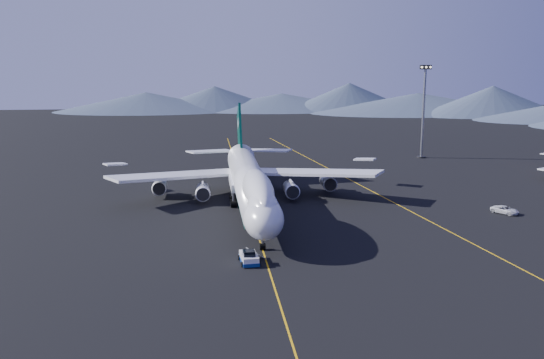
{
  "coord_description": "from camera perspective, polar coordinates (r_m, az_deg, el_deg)",
  "views": [
    {
      "loc": [
        -9.09,
        -119.69,
        30.7
      ],
      "look_at": [
        4.63,
        0.68,
        6.0
      ],
      "focal_mm": 40.0,
      "sensor_mm": 36.0,
      "label": 1
    }
  ],
  "objects": [
    {
      "name": "service_van",
      "position": [
        129.04,
        21.07,
        -2.69
      ],
      "size": [
        5.17,
        5.81,
        1.49
      ],
      "primitive_type": "imported",
      "rotation": [
        0.0,
        0.0,
        0.63
      ],
      "color": "silver",
      "rests_on": "ground"
    },
    {
      "name": "floodlight_mast",
      "position": [
        190.8,
        14.06,
        6.24
      ],
      "size": [
        3.48,
        2.61,
        28.16
      ],
      "rotation": [
        0.0,
        0.0,
        -0.26
      ],
      "color": "black",
      "rests_on": "ground"
    },
    {
      "name": "pushback_tug",
      "position": [
        92.42,
        -2.18,
        -7.44
      ],
      "size": [
        3.19,
        5.14,
        2.15
      ],
      "rotation": [
        0.0,
        0.0,
        0.08
      ],
      "color": "silver",
      "rests_on": "ground"
    },
    {
      "name": "ground",
      "position": [
        123.9,
        -2.09,
        -2.83
      ],
      "size": [
        500.0,
        500.0,
        0.0
      ],
      "primitive_type": "plane",
      "color": "black",
      "rests_on": "ground"
    },
    {
      "name": "taxiway_line_main",
      "position": [
        123.9,
        -2.09,
        -2.83
      ],
      "size": [
        0.25,
        220.0,
        0.01
      ],
      "primitive_type": "cube",
      "color": "#D69D0C",
      "rests_on": "ground"
    },
    {
      "name": "taxiway_line_side",
      "position": [
        138.89,
        10.02,
        -1.42
      ],
      "size": [
        28.08,
        198.09,
        0.01
      ],
      "primitive_type": "cube",
      "rotation": [
        0.0,
        0.0,
        0.14
      ],
      "color": "#D69D0C",
      "rests_on": "ground"
    },
    {
      "name": "boeing_747",
      "position": [
        122.62,
        -2.12,
        -0.19
      ],
      "size": [
        59.62,
        72.43,
        19.37
      ],
      "color": "silver",
      "rests_on": "ground"
    }
  ]
}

